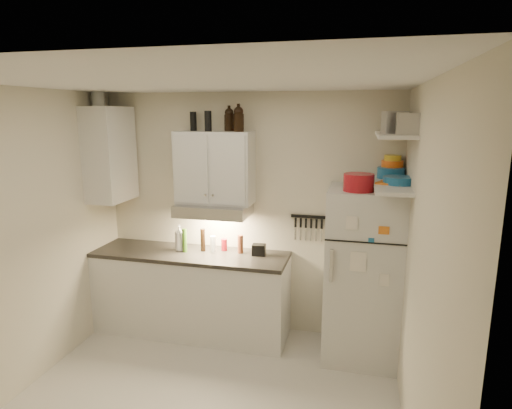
# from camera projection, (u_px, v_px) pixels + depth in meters

# --- Properties ---
(ceiling) EXTENTS (3.20, 3.00, 0.02)m
(ceiling) POSITION_uv_depth(u_px,v_px,m) (190.00, 80.00, 2.96)
(ceiling) COLOR white
(ceiling) RESTS_ON ground
(back_wall) EXTENTS (3.20, 0.02, 2.60)m
(back_wall) POSITION_uv_depth(u_px,v_px,m) (247.00, 214.00, 4.67)
(back_wall) COLOR beige
(back_wall) RESTS_ON ground
(left_wall) EXTENTS (0.02, 3.00, 2.60)m
(left_wall) POSITION_uv_depth(u_px,v_px,m) (17.00, 244.00, 3.61)
(left_wall) COLOR beige
(left_wall) RESTS_ON ground
(right_wall) EXTENTS (0.02, 3.00, 2.60)m
(right_wall) POSITION_uv_depth(u_px,v_px,m) (421.00, 279.00, 2.86)
(right_wall) COLOR beige
(right_wall) RESTS_ON ground
(base_cabinet) EXTENTS (2.10, 0.60, 0.88)m
(base_cabinet) POSITION_uv_depth(u_px,v_px,m) (192.00, 294.00, 4.68)
(base_cabinet) COLOR silver
(base_cabinet) RESTS_ON floor
(countertop) EXTENTS (2.10, 0.62, 0.04)m
(countertop) POSITION_uv_depth(u_px,v_px,m) (190.00, 254.00, 4.58)
(countertop) COLOR #292723
(countertop) RESTS_ON base_cabinet
(upper_cabinet) EXTENTS (0.80, 0.33, 0.75)m
(upper_cabinet) POSITION_uv_depth(u_px,v_px,m) (215.00, 168.00, 4.46)
(upper_cabinet) COLOR silver
(upper_cabinet) RESTS_ON back_wall
(side_cabinet) EXTENTS (0.33, 0.55, 1.00)m
(side_cabinet) POSITION_uv_depth(u_px,v_px,m) (110.00, 154.00, 4.57)
(side_cabinet) COLOR silver
(side_cabinet) RESTS_ON left_wall
(range_hood) EXTENTS (0.76, 0.46, 0.12)m
(range_hood) POSITION_uv_depth(u_px,v_px,m) (214.00, 210.00, 4.49)
(range_hood) COLOR silver
(range_hood) RESTS_ON back_wall
(fridge) EXTENTS (0.70, 0.68, 1.70)m
(fridge) POSITION_uv_depth(u_px,v_px,m) (363.00, 275.00, 4.14)
(fridge) COLOR silver
(fridge) RESTS_ON floor
(shelf_hi) EXTENTS (0.30, 0.95, 0.03)m
(shelf_hi) POSITION_uv_depth(u_px,v_px,m) (395.00, 135.00, 3.68)
(shelf_hi) COLOR silver
(shelf_hi) RESTS_ON right_wall
(shelf_lo) EXTENTS (0.30, 0.95, 0.03)m
(shelf_lo) POSITION_uv_depth(u_px,v_px,m) (391.00, 185.00, 3.77)
(shelf_lo) COLOR silver
(shelf_lo) RESTS_ON right_wall
(knife_strip) EXTENTS (0.42, 0.02, 0.03)m
(knife_strip) POSITION_uv_depth(u_px,v_px,m) (311.00, 217.00, 4.47)
(knife_strip) COLOR black
(knife_strip) RESTS_ON back_wall
(dutch_oven) EXTENTS (0.33, 0.33, 0.16)m
(dutch_oven) POSITION_uv_depth(u_px,v_px,m) (359.00, 182.00, 3.81)
(dutch_oven) COLOR maroon
(dutch_oven) RESTS_ON fridge
(book_stack) EXTENTS (0.30, 0.33, 0.09)m
(book_stack) POSITION_uv_depth(u_px,v_px,m) (392.00, 187.00, 3.78)
(book_stack) COLOR orange
(book_stack) RESTS_ON fridge
(spice_jar) EXTENTS (0.07, 0.07, 0.09)m
(spice_jar) POSITION_uv_depth(u_px,v_px,m) (366.00, 184.00, 3.94)
(spice_jar) COLOR silver
(spice_jar) RESTS_ON fridge
(stock_pot) EXTENTS (0.33, 0.33, 0.18)m
(stock_pot) POSITION_uv_depth(u_px,v_px,m) (398.00, 122.00, 3.86)
(stock_pot) COLOR silver
(stock_pot) RESTS_ON shelf_hi
(tin_a) EXTENTS (0.22, 0.20, 0.18)m
(tin_a) POSITION_uv_depth(u_px,v_px,m) (394.00, 122.00, 3.63)
(tin_a) COLOR #AAAAAD
(tin_a) RESTS_ON shelf_hi
(tin_b) EXTENTS (0.18, 0.18, 0.17)m
(tin_b) POSITION_uv_depth(u_px,v_px,m) (408.00, 124.00, 3.35)
(tin_b) COLOR #AAAAAD
(tin_b) RESTS_ON shelf_hi
(bowl_teal) EXTENTS (0.26, 0.26, 0.10)m
(bowl_teal) POSITION_uv_depth(u_px,v_px,m) (391.00, 173.00, 4.07)
(bowl_teal) COLOR #1B6096
(bowl_teal) RESTS_ON shelf_lo
(bowl_orange) EXTENTS (0.20, 0.20, 0.06)m
(bowl_orange) POSITION_uv_depth(u_px,v_px,m) (392.00, 164.00, 4.10)
(bowl_orange) COLOR orange
(bowl_orange) RESTS_ON bowl_teal
(bowl_yellow) EXTENTS (0.16, 0.16, 0.05)m
(bowl_yellow) POSITION_uv_depth(u_px,v_px,m) (393.00, 158.00, 4.09)
(bowl_yellow) COLOR gold
(bowl_yellow) RESTS_ON bowl_orange
(plates) EXTENTS (0.34, 0.34, 0.07)m
(plates) POSITION_uv_depth(u_px,v_px,m) (399.00, 180.00, 3.72)
(plates) COLOR #1B6096
(plates) RESTS_ON shelf_lo
(growler_a) EXTENTS (0.12, 0.12, 0.24)m
(growler_a) POSITION_uv_depth(u_px,v_px,m) (229.00, 119.00, 4.38)
(growler_a) COLOR black
(growler_a) RESTS_ON upper_cabinet
(growler_b) EXTENTS (0.14, 0.14, 0.25)m
(growler_b) POSITION_uv_depth(u_px,v_px,m) (239.00, 119.00, 4.25)
(growler_b) COLOR black
(growler_b) RESTS_ON upper_cabinet
(thermos_a) EXTENTS (0.09, 0.09, 0.21)m
(thermos_a) POSITION_uv_depth(u_px,v_px,m) (208.00, 121.00, 4.32)
(thermos_a) COLOR black
(thermos_a) RESTS_ON upper_cabinet
(thermos_b) EXTENTS (0.08, 0.08, 0.20)m
(thermos_b) POSITION_uv_depth(u_px,v_px,m) (193.00, 121.00, 4.47)
(thermos_b) COLOR black
(thermos_b) RESTS_ON upper_cabinet
(side_jar) EXTENTS (0.15, 0.15, 0.17)m
(side_jar) POSITION_uv_depth(u_px,v_px,m) (98.00, 98.00, 4.44)
(side_jar) COLOR silver
(side_jar) RESTS_ON side_cabinet
(soap_bottle) EXTENTS (0.15, 0.15, 0.32)m
(soap_bottle) POSITION_uv_depth(u_px,v_px,m) (180.00, 236.00, 4.62)
(soap_bottle) COLOR silver
(soap_bottle) RESTS_ON countertop
(pepper_mill) EXTENTS (0.08, 0.08, 0.20)m
(pepper_mill) POSITION_uv_depth(u_px,v_px,m) (240.00, 244.00, 4.54)
(pepper_mill) COLOR brown
(pepper_mill) RESTS_ON countertop
(oil_bottle) EXTENTS (0.06, 0.06, 0.26)m
(oil_bottle) POSITION_uv_depth(u_px,v_px,m) (185.00, 240.00, 4.57)
(oil_bottle) COLOR #3A6A1A
(oil_bottle) RESTS_ON countertop
(vinegar_bottle) EXTENTS (0.06, 0.06, 0.25)m
(vinegar_bottle) POSITION_uv_depth(u_px,v_px,m) (203.00, 240.00, 4.61)
(vinegar_bottle) COLOR black
(vinegar_bottle) RESTS_ON countertop
(clear_bottle) EXTENTS (0.07, 0.07, 0.18)m
(clear_bottle) POSITION_uv_depth(u_px,v_px,m) (213.00, 244.00, 4.58)
(clear_bottle) COLOR silver
(clear_bottle) RESTS_ON countertop
(red_jar) EXTENTS (0.07, 0.07, 0.13)m
(red_jar) POSITION_uv_depth(u_px,v_px,m) (224.00, 245.00, 4.63)
(red_jar) COLOR maroon
(red_jar) RESTS_ON countertop
(caddy) EXTENTS (0.15, 0.11, 0.12)m
(caddy) POSITION_uv_depth(u_px,v_px,m) (259.00, 250.00, 4.48)
(caddy) COLOR black
(caddy) RESTS_ON countertop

